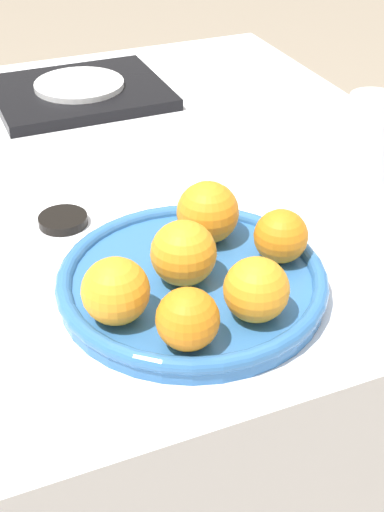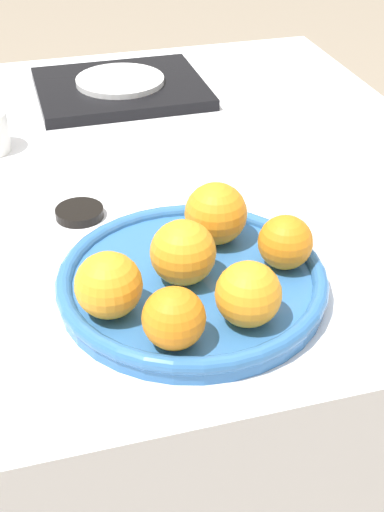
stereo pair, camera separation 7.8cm
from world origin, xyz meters
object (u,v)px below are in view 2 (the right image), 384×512
object	(u,v)px
fruit_platter	(192,281)
orange_2	(248,294)
orange_3	(285,242)
side_plate	(120,80)
orange_4	(107,285)
orange_5	(216,214)
orange_0	(174,318)
orange_1	(183,253)
soy_dish	(78,213)
serving_tray	(121,88)

from	to	relation	value
fruit_platter	orange_2	size ratio (longest dim) A/B	4.46
orange_3	side_plate	world-z (taller)	orange_3
orange_2	orange_4	xyz separation A→B (m)	(-0.13, 0.05, 0.00)
orange_5	side_plate	size ratio (longest dim) A/B	0.47
fruit_platter	orange_0	world-z (taller)	orange_0
fruit_platter	orange_3	distance (m)	0.11
orange_2	orange_5	size ratio (longest dim) A/B	0.92
orange_4	orange_5	xyz separation A→B (m)	(0.15, 0.10, 0.00)
orange_1	side_plate	distance (m)	0.62
fruit_platter	soy_dish	size ratio (longest dim) A/B	4.78
orange_5	soy_dish	size ratio (longest dim) A/B	1.17
orange_5	serving_tray	world-z (taller)	orange_5
fruit_platter	serving_tray	world-z (taller)	fruit_platter
orange_3	orange_4	size ratio (longest dim) A/B	0.88
orange_3	orange_2	bearing A→B (deg)	-131.59
orange_2	orange_3	xyz separation A→B (m)	(0.07, 0.08, -0.00)
orange_5	orange_0	bearing A→B (deg)	-119.44
orange_4	side_plate	xyz separation A→B (m)	(0.14, 0.65, -0.03)
fruit_platter	orange_2	world-z (taller)	orange_2
orange_0	orange_3	distance (m)	0.18
orange_3	fruit_platter	bearing A→B (deg)	177.49
fruit_platter	orange_0	xyz separation A→B (m)	(-0.05, -0.10, 0.04)
orange_2	soy_dish	distance (m)	0.32
orange_3	orange_4	world-z (taller)	orange_4
fruit_platter	orange_2	xyz separation A→B (m)	(0.03, -0.09, 0.04)
serving_tray	orange_2	bearing A→B (deg)	-90.16
orange_5	side_plate	world-z (taller)	orange_5
orange_3	side_plate	xyz separation A→B (m)	(-0.07, 0.62, -0.03)
fruit_platter	orange_4	bearing A→B (deg)	-160.20
orange_4	orange_5	distance (m)	0.18
orange_4	orange_0	bearing A→B (deg)	-50.59
serving_tray	orange_0	bearing A→B (deg)	-96.64
orange_5	serving_tray	size ratio (longest dim) A/B	0.25
orange_0	serving_tray	world-z (taller)	orange_0
orange_5	orange_1	bearing A→B (deg)	-130.84
orange_3	serving_tray	distance (m)	0.62
orange_0	serving_tray	distance (m)	0.72
fruit_platter	orange_2	distance (m)	0.10
orange_5	serving_tray	bearing A→B (deg)	91.22
orange_1	orange_2	size ratio (longest dim) A/B	1.07
orange_4	serving_tray	distance (m)	0.66
fruit_platter	orange_1	size ratio (longest dim) A/B	4.18
fruit_platter	orange_5	distance (m)	0.09
fruit_platter	orange_4	size ratio (longest dim) A/B	4.32
serving_tray	orange_4	bearing A→B (deg)	-101.90
orange_2	side_plate	xyz separation A→B (m)	(0.00, 0.70, -0.03)
serving_tray	soy_dish	size ratio (longest dim) A/B	4.69
serving_tray	side_plate	size ratio (longest dim) A/B	1.87
fruit_platter	orange_1	distance (m)	0.04
orange_4	fruit_platter	bearing A→B (deg)	19.80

